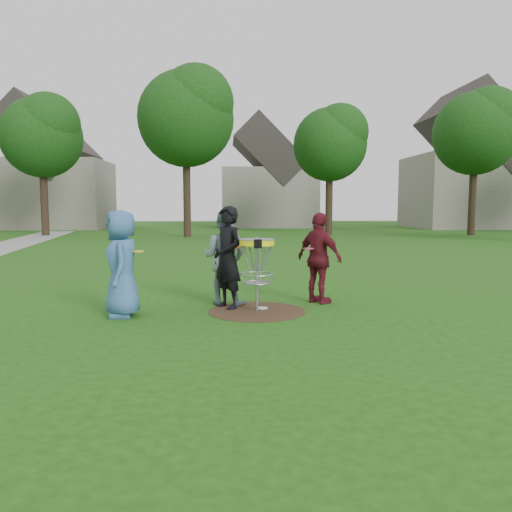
{
  "coord_description": "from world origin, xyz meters",
  "views": [
    {
      "loc": [
        -0.52,
        -9.05,
        1.98
      ],
      "look_at": [
        0.0,
        0.3,
        1.0
      ],
      "focal_mm": 35.0,
      "sensor_mm": 36.0,
      "label": 1
    }
  ],
  "objects": [
    {
      "name": "tree_row",
      "position": [
        0.44,
        20.67,
        6.21
      ],
      "size": [
        51.2,
        17.42,
        9.9
      ],
      "color": "#38281C",
      "rests_on": "ground"
    },
    {
      "name": "player_maroon",
      "position": [
        1.29,
        0.71,
        0.91
      ],
      "size": [
        1.02,
        1.1,
        1.82
      ],
      "primitive_type": "imported",
      "rotation": [
        0.0,
        0.0,
        2.26
      ],
      "color": "maroon",
      "rests_on": "ground"
    },
    {
      "name": "dirt_patch",
      "position": [
        0.0,
        0.0,
        0.0
      ],
      "size": [
        1.8,
        1.8,
        0.01
      ],
      "primitive_type": "cylinder",
      "color": "#47331E",
      "rests_on": "ground"
    },
    {
      "name": "ground",
      "position": [
        0.0,
        0.0,
        0.0
      ],
      "size": [
        100.0,
        100.0,
        0.0
      ],
      "primitive_type": "plane",
      "color": "#19470F",
      "rests_on": "ground"
    },
    {
      "name": "player_grey",
      "position": [
        -0.6,
        0.73,
        0.93
      ],
      "size": [
        1.1,
        0.99,
        1.86
      ],
      "primitive_type": "imported",
      "rotation": [
        0.0,
        0.0,
        2.77
      ],
      "color": "slate",
      "rests_on": "ground"
    },
    {
      "name": "disc_golf_basket",
      "position": [
        0.0,
        -0.0,
        1.02
      ],
      "size": [
        0.66,
        0.67,
        1.38
      ],
      "color": "#9EA0A5",
      "rests_on": "ground"
    },
    {
      "name": "disc_on_grass",
      "position": [
        0.11,
        0.23,
        0.01
      ],
      "size": [
        0.22,
        0.22,
        0.02
      ],
      "primitive_type": "cylinder",
      "color": "white",
      "rests_on": "ground"
    },
    {
      "name": "player_blue",
      "position": [
        -2.39,
        -0.27,
        0.94
      ],
      "size": [
        0.76,
        1.01,
        1.88
      ],
      "primitive_type": "imported",
      "rotation": [
        0.0,
        0.0,
        -1.38
      ],
      "color": "#38659C",
      "rests_on": "ground"
    },
    {
      "name": "house_row",
      "position": [
        4.78,
        33.07,
        4.14
      ],
      "size": [
        44.5,
        10.65,
        11.62
      ],
      "color": "gray",
      "rests_on": "ground"
    },
    {
      "name": "held_discs",
      "position": [
        -0.45,
        0.26,
        1.15
      ],
      "size": [
        3.37,
        1.03,
        0.1
      ],
      "color": "yellow",
      "rests_on": "ground"
    },
    {
      "name": "player_black",
      "position": [
        -0.53,
        0.33,
        0.97
      ],
      "size": [
        0.8,
        0.85,
        1.94
      ],
      "primitive_type": "imported",
      "rotation": [
        0.0,
        0.0,
        -0.92
      ],
      "color": "black",
      "rests_on": "ground"
    }
  ]
}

